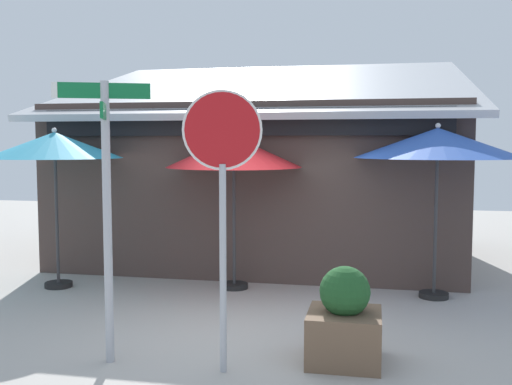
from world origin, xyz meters
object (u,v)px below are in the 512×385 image
at_px(stop_sign, 223,176).
at_px(patio_umbrella_royal_blue_right, 438,144).
at_px(patio_umbrella_teal_left, 55,146).
at_px(patio_umbrella_crimson_center, 234,153).
at_px(sidewalk_planter, 344,322).
at_px(street_sign_post, 106,190).

distance_m(stop_sign, patio_umbrella_royal_blue_right, 4.19).
relative_size(patio_umbrella_teal_left, patio_umbrella_royal_blue_right, 0.98).
bearing_deg(patio_umbrella_crimson_center, sidewalk_planter, -56.54).
xyz_separation_m(stop_sign, patio_umbrella_crimson_center, (-0.70, 3.39, 0.17)).
bearing_deg(patio_umbrella_royal_blue_right, stop_sign, -124.99).
height_order(patio_umbrella_teal_left, sidewalk_planter, patio_umbrella_teal_left).
distance_m(stop_sign, patio_umbrella_crimson_center, 3.46).
height_order(street_sign_post, sidewalk_planter, street_sign_post).
relative_size(patio_umbrella_teal_left, patio_umbrella_crimson_center, 1.03).
xyz_separation_m(patio_umbrella_royal_blue_right, sidewalk_planter, (-1.19, -2.91, -1.89)).
distance_m(street_sign_post, stop_sign, 1.27).
height_order(patio_umbrella_crimson_center, patio_umbrella_royal_blue_right, patio_umbrella_royal_blue_right).
relative_size(patio_umbrella_crimson_center, patio_umbrella_royal_blue_right, 0.96).
relative_size(street_sign_post, stop_sign, 1.04).
height_order(stop_sign, patio_umbrella_crimson_center, stop_sign).
xyz_separation_m(street_sign_post, patio_umbrella_teal_left, (-2.26, 2.88, 0.44)).
distance_m(street_sign_post, patio_umbrella_teal_left, 3.68).
bearing_deg(sidewalk_planter, stop_sign, -157.05).
height_order(stop_sign, patio_umbrella_royal_blue_right, stop_sign).
height_order(street_sign_post, patio_umbrella_crimson_center, street_sign_post).
relative_size(stop_sign, patio_umbrella_teal_left, 1.11).
relative_size(street_sign_post, patio_umbrella_royal_blue_right, 1.13).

